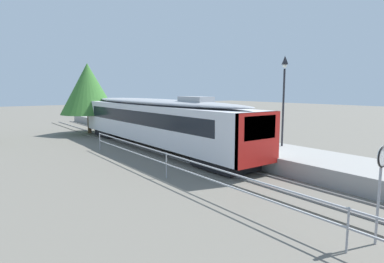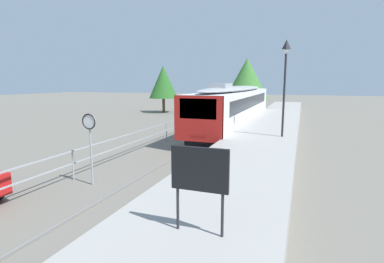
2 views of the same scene
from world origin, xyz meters
name	(u,v)px [view 2 (image 2 of 2)]	position (x,y,z in m)	size (l,w,h in m)	color
ground_plane	(176,138)	(-3.00, 22.00, 0.00)	(160.00, 160.00, 0.00)	#6B665B
track_rails	(217,140)	(0.00, 22.00, 0.03)	(3.20, 60.00, 0.14)	#6B665B
commuter_train	(236,104)	(0.00, 27.91, 2.15)	(2.82, 20.01, 3.74)	silver
station_platform	(265,137)	(3.25, 22.00, 0.45)	(3.90, 60.00, 0.90)	#999691
platform_lamp_mid_platform	(285,70)	(4.37, 20.15, 4.62)	(0.34, 0.34, 5.35)	#232328
platform_notice_board	(200,172)	(3.50, 8.04, 2.19)	(1.20, 0.08, 1.80)	#232328
speed_limit_sign	(90,131)	(-2.18, 11.75, 2.12)	(0.61, 0.10, 2.81)	#9EA0A5
carpark_fence	(73,158)	(-3.30, 12.00, 0.91)	(0.06, 36.06, 1.25)	#9EA0A5
tree_behind_carpark	(163,82)	(-11.78, 38.33, 3.98)	(3.73, 3.73, 6.10)	brown
tree_behind_station_far	(247,79)	(-1.03, 38.89, 4.36)	(5.26, 5.26, 6.80)	brown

